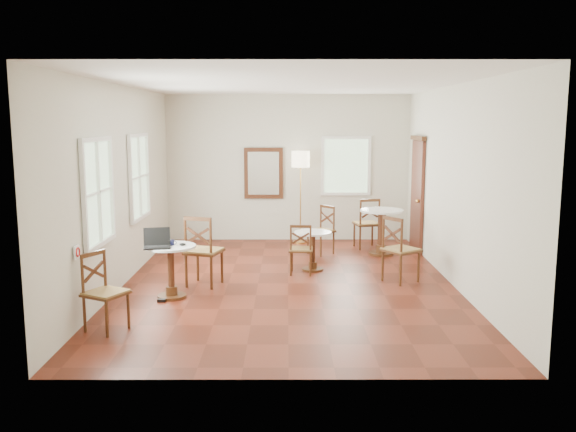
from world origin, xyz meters
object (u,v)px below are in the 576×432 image
object	(u,v)px
navy_mug	(172,243)
floor_lamp	(301,165)
chair_mid_a	(301,249)
chair_mid_b	(400,249)
chair_near_a	(203,251)
laptop	(157,243)
cafe_table_near	(171,265)
chair_near_b	(104,292)
power_adapter	(161,301)
chair_back_b	(322,230)
mouse	(183,244)
cafe_table_mid	(313,246)
cafe_table_back	(381,227)
chair_back_a	(367,223)
water_glass	(170,242)

from	to	relation	value
navy_mug	floor_lamp	bearing A→B (deg)	64.31
chair_mid_a	chair_mid_b	bearing A→B (deg)	166.39
chair_near_a	laptop	bearing A→B (deg)	71.74
cafe_table_near	floor_lamp	world-z (taller)	floor_lamp
chair_near_b	navy_mug	world-z (taller)	chair_near_b
laptop	power_adapter	bearing A→B (deg)	-73.75
cafe_table_near	power_adapter	distance (m)	0.51
chair_mid_b	laptop	size ratio (longest dim) A/B	2.50
chair_near_b	chair_mid_a	world-z (taller)	chair_near_b
chair_mid_b	navy_mug	world-z (taller)	chair_mid_b
chair_near_a	chair_back_b	distance (m)	2.93
laptop	mouse	xyz separation A→B (m)	(0.33, 0.11, -0.05)
chair_back_b	chair_near_b	bearing A→B (deg)	-76.13
power_adapter	cafe_table_mid	bearing A→B (deg)	39.87
cafe_table_back	chair_mid_b	bearing A→B (deg)	-90.51
laptop	power_adapter	size ratio (longest dim) A/B	3.85
chair_near_a	laptop	world-z (taller)	chair_near_a
chair_near_a	mouse	distance (m)	0.71
chair_back_a	water_glass	xyz separation A→B (m)	(-3.19, -3.38, 0.30)
chair_near_a	laptop	xyz separation A→B (m)	(-0.52, -0.76, 0.28)
chair_near_b	chair_mid_a	bearing A→B (deg)	-13.27
chair_mid_a	power_adapter	world-z (taller)	chair_mid_a
chair_near_b	laptop	distance (m)	1.33
chair_back_a	chair_mid_a	bearing A→B (deg)	45.77
chair_near_a	navy_mug	xyz separation A→B (m)	(-0.34, -0.64, 0.25)
cafe_table_near	chair_back_b	size ratio (longest dim) A/B	0.83
chair_near_a	mouse	bearing A→B (deg)	89.79
cafe_table_back	power_adapter	bearing A→B (deg)	-139.20
cafe_table_back	chair_back_a	xyz separation A→B (m)	(-0.19, 0.59, -0.03)
cafe_table_mid	chair_mid_b	bearing A→B (deg)	-29.24
chair_back_a	navy_mug	world-z (taller)	chair_back_a
cafe_table_back	chair_mid_a	xyz separation A→B (m)	(-1.52, -1.45, -0.11)
cafe_table_mid	chair_back_a	size ratio (longest dim) A/B	0.66
cafe_table_back	chair_near_a	distance (m)	3.70
cafe_table_near	cafe_table_mid	xyz separation A→B (m)	(2.06, 1.58, -0.06)
cafe_table_near	chair_mid_b	world-z (taller)	chair_mid_b
chair_near_b	chair_back_b	world-z (taller)	chair_near_b
cafe_table_near	laptop	bearing A→B (deg)	-143.51
chair_back_b	mouse	xyz separation A→B (m)	(-2.10, -2.86, 0.32)
cafe_table_mid	cafe_table_back	size ratio (longest dim) A/B	0.77
cafe_table_mid	navy_mug	distance (m)	2.60
laptop	chair_back_b	bearing A→B (deg)	39.47
cafe_table_near	chair_back_b	world-z (taller)	chair_back_b
laptop	floor_lamp	bearing A→B (deg)	51.62
cafe_table_near	cafe_table_mid	distance (m)	2.59
water_glass	power_adapter	world-z (taller)	water_glass
mouse	power_adapter	xyz separation A→B (m)	(-0.28, -0.22, -0.75)
chair_near_a	chair_mid_b	bearing A→B (deg)	-159.57
cafe_table_back	power_adapter	xyz separation A→B (m)	(-3.48, -3.00, -0.50)
chair_mid_b	floor_lamp	size ratio (longest dim) A/B	0.55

